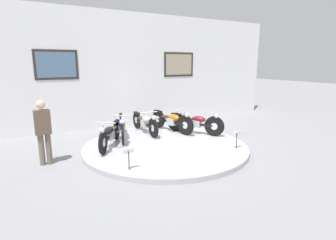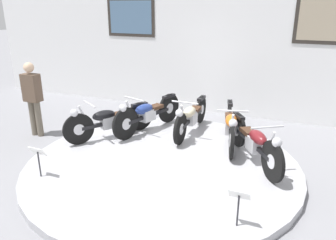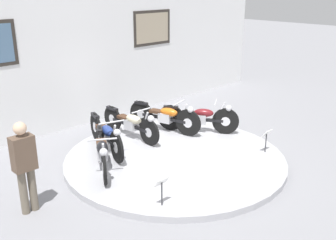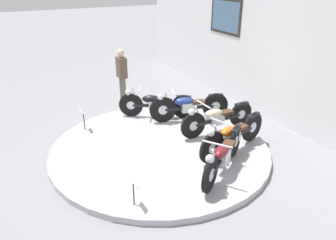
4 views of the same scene
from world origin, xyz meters
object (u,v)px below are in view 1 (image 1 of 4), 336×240
(visitor_standing, at_px, (43,129))
(motorcycle_blue, at_px, (122,126))
(motorcycle_orange, at_px, (172,120))
(motorcycle_black, at_px, (110,133))
(motorcycle_cream, at_px, (145,122))
(motorcycle_maroon, at_px, (196,122))
(info_placard_front_left, at_px, (129,154))
(info_placard_front_centre, at_px, (237,135))

(visitor_standing, bearing_deg, motorcycle_blue, 22.00)
(motorcycle_orange, relative_size, visitor_standing, 1.23)
(motorcycle_black, distance_m, motorcycle_blue, 0.84)
(motorcycle_blue, distance_m, motorcycle_cream, 0.92)
(motorcycle_black, bearing_deg, motorcycle_orange, 15.22)
(motorcycle_blue, bearing_deg, motorcycle_black, -131.05)
(motorcycle_black, bearing_deg, motorcycle_maroon, 0.05)
(info_placard_front_left, bearing_deg, visitor_standing, 135.19)
(motorcycle_blue, xyz_separation_m, info_placard_front_left, (-0.66, -2.45, -0.03))
(motorcycle_black, distance_m, info_placard_front_centre, 3.50)
(motorcycle_black, height_order, motorcycle_cream, same)
(motorcycle_blue, distance_m, motorcycle_orange, 1.78)
(info_placard_front_left, distance_m, info_placard_front_centre, 3.11)
(motorcycle_black, xyz_separation_m, motorcycle_maroon, (2.89, 0.00, 0.01))
(visitor_standing, bearing_deg, motorcycle_cream, 20.06)
(motorcycle_orange, xyz_separation_m, info_placard_front_centre, (0.66, -2.45, -0.03))
(motorcycle_blue, relative_size, info_placard_front_centre, 3.80)
(motorcycle_cream, bearing_deg, motorcycle_black, -148.81)
(motorcycle_black, relative_size, motorcycle_maroon, 1.01)
(motorcycle_orange, relative_size, info_placard_front_centre, 3.82)
(info_placard_front_left, relative_size, visitor_standing, 0.32)
(motorcycle_black, relative_size, info_placard_front_centre, 3.31)
(info_placard_front_left, height_order, info_placard_front_centre, same)
(motorcycle_black, xyz_separation_m, visitor_standing, (-1.67, -0.26, 0.39))
(motorcycle_cream, height_order, visitor_standing, visitor_standing)
(motorcycle_orange, bearing_deg, motorcycle_maroon, -48.76)
(motorcycle_blue, relative_size, visitor_standing, 1.23)
(motorcycle_blue, relative_size, motorcycle_cream, 0.99)
(info_placard_front_left, relative_size, info_placard_front_centre, 1.00)
(motorcycle_orange, bearing_deg, info_placard_front_left, -134.90)
(info_placard_front_left, bearing_deg, info_placard_front_centre, 0.00)
(visitor_standing, bearing_deg, motorcycle_orange, 12.64)
(motorcycle_cream, bearing_deg, info_placard_front_centre, -60.01)
(info_placard_front_left, bearing_deg, motorcycle_blue, 74.88)
(info_placard_front_centre, bearing_deg, visitor_standing, 161.61)
(motorcycle_blue, xyz_separation_m, motorcycle_maroon, (2.33, -0.63, -0.01))
(motorcycle_cream, relative_size, visitor_standing, 1.24)
(info_placard_front_centre, relative_size, visitor_standing, 0.32)
(motorcycle_orange, height_order, visitor_standing, visitor_standing)
(motorcycle_black, distance_m, motorcycle_maroon, 2.89)
(motorcycle_blue, height_order, motorcycle_orange, same)
(motorcycle_cream, bearing_deg, visitor_standing, -159.94)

